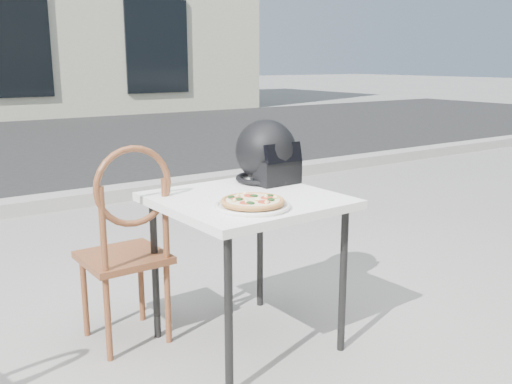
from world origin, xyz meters
TOP-DOWN VIEW (x-y plane):
  - ground at (0.00, 0.00)m, footprint 80.00×80.00m
  - curb at (0.00, 3.00)m, footprint 30.00×0.25m
  - cafe_table_main at (0.30, 0.02)m, footprint 0.75×0.75m
  - plate at (0.21, -0.16)m, footprint 0.30×0.30m
  - pizza at (0.21, -0.16)m, footprint 0.32×0.32m
  - helmet at (0.55, 0.22)m, footprint 0.30×0.32m
  - cafe_chair_main at (-0.13, 0.31)m, footprint 0.36×0.36m

SIDE VIEW (x-z plane):
  - ground at x=0.00m, z-range 0.00..0.00m
  - curb at x=0.00m, z-range 0.00..0.12m
  - cafe_chair_main at x=-0.13m, z-range 0.05..0.97m
  - cafe_table_main at x=0.30m, z-range 0.28..0.97m
  - plate at x=0.21m, z-range 0.69..0.71m
  - pizza at x=0.21m, z-range 0.70..0.73m
  - helmet at x=0.55m, z-range 0.67..0.97m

